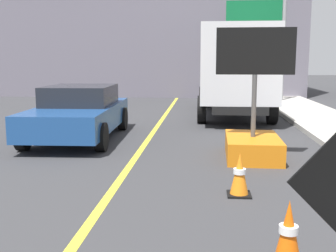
% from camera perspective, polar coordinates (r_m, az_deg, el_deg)
% --- Properties ---
extents(lane_center_stripe, '(0.14, 36.00, 0.01)m').
position_cam_1_polar(lane_center_stripe, '(5.19, -11.81, -14.41)').
color(lane_center_stripe, yellow).
rests_on(lane_center_stripe, ground).
extents(arrow_board_trailer, '(1.60, 1.83, 2.70)m').
position_cam_1_polar(arrow_board_trailer, '(8.99, 11.47, -1.24)').
color(arrow_board_trailer, orange).
rests_on(arrow_board_trailer, ground).
extents(box_truck, '(2.54, 7.05, 3.13)m').
position_cam_1_polar(box_truck, '(15.59, 8.91, 7.71)').
color(box_truck, black).
rests_on(box_truck, ground).
extents(pickup_car, '(2.13, 4.56, 1.38)m').
position_cam_1_polar(pickup_car, '(11.19, -11.98, 1.85)').
color(pickup_car, navy).
rests_on(pickup_car, ground).
extents(highway_guide_sign, '(2.79, 0.21, 5.00)m').
position_cam_1_polar(highway_guide_sign, '(20.72, 13.29, 12.57)').
color(highway_guide_sign, gray).
rests_on(highway_guide_sign, ground).
extents(far_building_block, '(19.70, 7.67, 10.68)m').
position_cam_1_polar(far_building_block, '(27.12, -4.64, 15.95)').
color(far_building_block, slate).
rests_on(far_building_block, ground).
extents(traffic_cone_near_sign, '(0.36, 0.36, 0.69)m').
position_cam_1_polar(traffic_cone_near_sign, '(4.45, 16.05, -14.00)').
color(traffic_cone_near_sign, black).
rests_on(traffic_cone_near_sign, ground).
extents(traffic_cone_mid_lane, '(0.36, 0.36, 0.67)m').
position_cam_1_polar(traffic_cone_mid_lane, '(6.49, 9.71, -6.53)').
color(traffic_cone_mid_lane, black).
rests_on(traffic_cone_mid_lane, ground).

